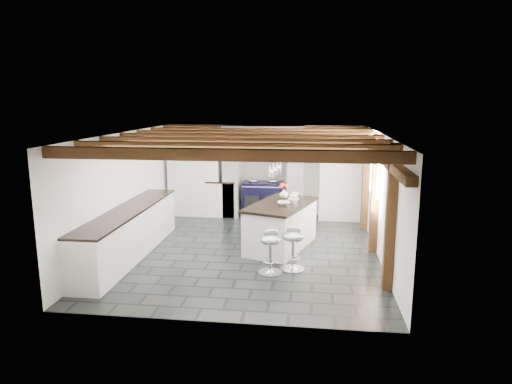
# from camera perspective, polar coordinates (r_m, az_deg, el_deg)

# --- Properties ---
(ground) EXTENTS (6.00, 6.00, 0.00)m
(ground) POSITION_cam_1_polar(r_m,az_deg,el_deg) (9.11, -0.94, -7.28)
(ground) COLOR black
(ground) RESTS_ON ground
(room_shell) EXTENTS (6.00, 6.03, 6.00)m
(room_shell) POSITION_cam_1_polar(r_m,az_deg,el_deg) (10.29, -3.23, 1.03)
(room_shell) COLOR white
(room_shell) RESTS_ON ground
(range_cooker) EXTENTS (1.00, 0.63, 0.99)m
(range_cooker) POSITION_cam_1_polar(r_m,az_deg,el_deg) (11.55, 0.89, -0.83)
(range_cooker) COLOR black
(range_cooker) RESTS_ON ground
(kitchen_island) EXTENTS (1.50, 2.06, 1.22)m
(kitchen_island) POSITION_cam_1_polar(r_m,az_deg,el_deg) (9.15, 3.15, -4.14)
(kitchen_island) COLOR white
(kitchen_island) RESTS_ON ground
(bar_stool_near) EXTENTS (0.45, 0.45, 0.78)m
(bar_stool_near) POSITION_cam_1_polar(r_m,az_deg,el_deg) (7.98, 4.65, -6.43)
(bar_stool_near) COLOR silver
(bar_stool_near) RESTS_ON ground
(bar_stool_far) EXTENTS (0.47, 0.47, 0.77)m
(bar_stool_far) POSITION_cam_1_polar(r_m,az_deg,el_deg) (7.81, 1.79, -6.85)
(bar_stool_far) COLOR silver
(bar_stool_far) RESTS_ON ground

